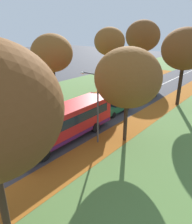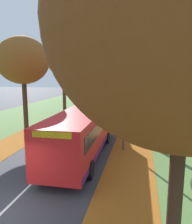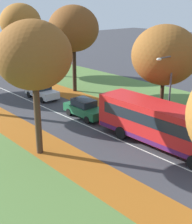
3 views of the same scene
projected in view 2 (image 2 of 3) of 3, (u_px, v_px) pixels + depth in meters
The scene contains 16 objects.
grass_verge_left at pixel (32, 115), 29.31m from camera, with size 12.00×90.00×0.01m, color #517538.
leaf_litter_left at pixel (45, 126), 22.59m from camera, with size 2.80×60.00×0.00m, color #9E5619.
grass_verge_right at pixel (176, 120), 25.59m from camera, with size 12.00×90.00×0.01m, color #517538.
leaf_litter_right at pixel (135, 131), 20.73m from camera, with size 2.80×60.00×0.00m, color #9E5619.
road_centre_line at pixel (99, 117), 27.45m from camera, with size 0.12×80.00×0.01m, color silver.
tree_left_near at pixel (23, 61), 19.65m from camera, with size 4.74×4.74×8.69m.
tree_left_mid at pixel (64, 61), 30.77m from camera, with size 4.66×4.66×9.32m.
tree_left_far at pixel (82, 62), 41.26m from camera, with size 6.40×6.40×10.55m.
tree_right_nearest at pixel (187, 24), 4.72m from camera, with size 6.25×6.25×9.19m.
tree_right_near at pixel (148, 71), 16.04m from camera, with size 5.37×5.37×7.99m.
tree_right_mid at pixel (148, 62), 27.54m from camera, with size 5.44×5.44×9.35m.
tree_right_far at pixel (148, 65), 39.05m from camera, with size 5.50×5.50×9.49m.
streetlamp_right at pixel (120, 97), 14.95m from camera, with size 1.89×0.28×6.00m.
bus at pixel (83, 130), 14.28m from camera, with size 2.76×10.43×2.98m.
car_green_lead at pixel (101, 119), 22.40m from camera, with size 1.85×4.23×1.62m.
car_silver_following at pixel (113, 108), 29.44m from camera, with size 1.80×4.21×1.62m.
Camera 2 is at (5.14, -6.45, 5.27)m, focal length 35.00 mm.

